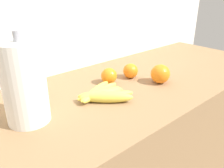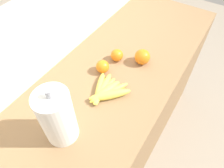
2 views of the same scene
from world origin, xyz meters
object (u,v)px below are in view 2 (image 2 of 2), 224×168
Objects in this scene: banana_bunch at (106,91)px; orange_back_left at (117,55)px; paper_towel_roll at (57,117)px; orange_back_right at (142,57)px; orange_center at (103,67)px.

orange_back_left is (0.23, 0.08, 0.02)m from banana_bunch.
orange_back_left is at bearing 4.98° from paper_towel_roll.
paper_towel_roll is at bearing -175.02° from orange_back_left.
banana_bunch is at bearing -161.27° from orange_back_left.
orange_back_left is 0.24× the size of paper_towel_roll.
paper_towel_roll is at bearing 172.49° from banana_bunch.
orange_back_right is at bearing -9.40° from banana_bunch.
orange_back_right is (0.28, -0.05, 0.02)m from banana_bunch.
banana_bunch is at bearing -7.51° from paper_towel_roll.
orange_back_right is 0.29× the size of paper_towel_roll.
orange_center is (-0.17, 0.14, -0.01)m from orange_back_right.
banana_bunch is 2.52× the size of orange_back_right.
orange_back_right reaches higher than orange_center.
banana_bunch is 0.29m from orange_back_right.
orange_center is at bearing 39.20° from banana_bunch.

